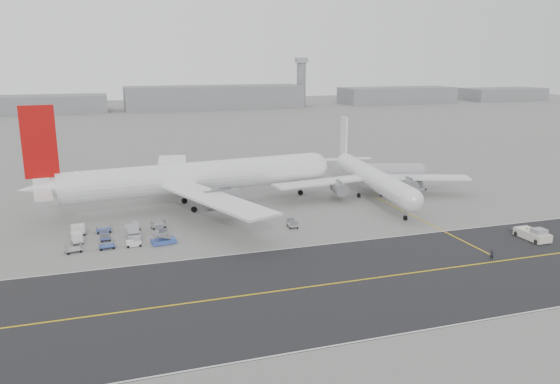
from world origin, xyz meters
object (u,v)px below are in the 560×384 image
object	(u,v)px
pushback_tug	(533,234)
ground_crew_b	(527,232)
jet_bridge	(391,171)
airliner_a	(190,178)
control_tower	(301,81)
airliner_b	(371,177)
ground_crew_a	(492,255)

from	to	relation	value
pushback_tug	ground_crew_b	size ratio (longest dim) A/B	4.85
jet_bridge	airliner_a	bearing A→B (deg)	-160.86
control_tower	airliner_a	xyz separation A→B (m)	(-111.63, -236.39, -9.73)
airliner_a	airliner_b	size ratio (longest dim) A/B	1.39
pushback_tug	ground_crew_a	size ratio (longest dim) A/B	5.18
ground_crew_b	jet_bridge	bearing A→B (deg)	-101.82
control_tower	ground_crew_a	bearing A→B (deg)	-104.20
control_tower	ground_crew_b	xyz separation A→B (m)	(-57.92, -274.52, -15.41)
jet_bridge	control_tower	bearing A→B (deg)	92.26
pushback_tug	ground_crew_b	distance (m)	1.55
ground_crew_a	ground_crew_b	bearing A→B (deg)	45.24
ground_crew_b	control_tower	bearing A→B (deg)	-121.21
airliner_b	ground_crew_a	bearing A→B (deg)	-84.29
airliner_b	ground_crew_a	xyz separation A→B (m)	(-0.28, -42.01, -3.91)
jet_bridge	ground_crew_b	xyz separation A→B (m)	(5.21, -39.69, -3.62)
jet_bridge	ground_crew_a	bearing A→B (deg)	-82.57
airliner_a	ground_crew_b	distance (m)	66.11
pushback_tug	jet_bridge	world-z (taller)	jet_bridge
control_tower	airliner_a	distance (m)	261.60
control_tower	ground_crew_a	size ratio (longest dim) A/B	19.85
airliner_a	jet_bridge	bearing A→B (deg)	-94.80
ground_crew_a	jet_bridge	bearing A→B (deg)	96.03
airliner_b	ground_crew_b	distance (m)	37.09
airliner_b	ground_crew_b	xyz separation A→B (m)	(13.15, -34.46, -3.86)
control_tower	pushback_tug	xyz separation A→B (m)	(-57.89, -276.07, -15.30)
control_tower	pushback_tug	distance (m)	282.48
airliner_a	jet_bridge	xyz separation A→B (m)	(48.50, 1.56, -2.06)
airliner_b	jet_bridge	size ratio (longest dim) A/B	2.77
control_tower	ground_crew_a	world-z (taller)	control_tower
airliner_b	jet_bridge	xyz separation A→B (m)	(7.94, 5.23, -0.24)
pushback_tug	airliner_a	bearing A→B (deg)	142.67
control_tower	ground_crew_b	distance (m)	280.99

